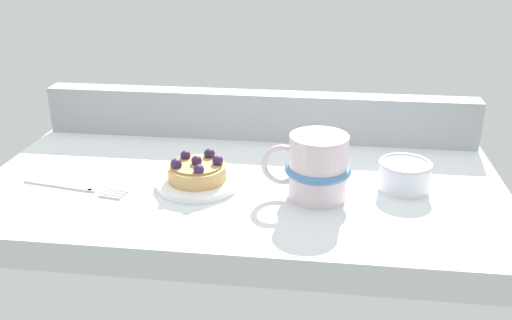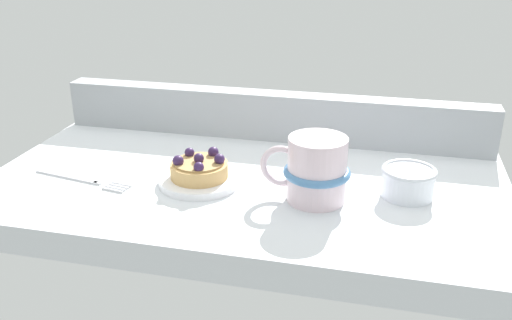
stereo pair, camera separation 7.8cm
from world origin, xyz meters
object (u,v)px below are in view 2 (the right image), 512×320
at_px(raspberry_tart, 199,168).
at_px(coffee_mug, 315,170).
at_px(sugar_bowl, 408,182).
at_px(dessert_fork, 82,179).
at_px(dessert_plate, 200,180).

bearing_deg(raspberry_tart, coffee_mug, -4.21).
bearing_deg(sugar_bowl, coffee_mug, -163.12).
bearing_deg(dessert_fork, dessert_plate, 10.47).
distance_m(raspberry_tart, dessert_fork, 0.18).
height_order(dessert_plate, raspberry_tart, raspberry_tart).
distance_m(raspberry_tart, sugar_bowl, 0.30).
bearing_deg(coffee_mug, dessert_plate, 175.85).
bearing_deg(raspberry_tart, dessert_plate, -117.74).
bearing_deg(dessert_fork, raspberry_tart, 10.53).
bearing_deg(dessert_fork, sugar_bowl, 7.00).
relative_size(coffee_mug, dessert_fork, 0.75).
relative_size(raspberry_tart, coffee_mug, 0.67).
xyz_separation_m(dessert_plate, coffee_mug, (0.17, -0.01, 0.04)).
distance_m(dessert_fork, sugar_bowl, 0.47).
height_order(dessert_plate, dessert_fork, dessert_plate).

